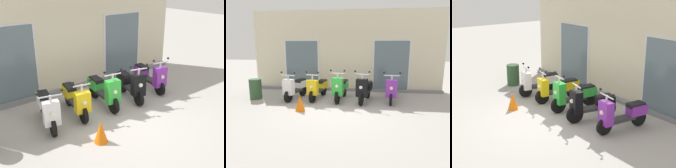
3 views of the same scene
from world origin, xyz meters
TOP-DOWN VIEW (x-y plane):
  - ground_plane at (0.00, 0.00)m, footprint 40.00×40.00m
  - storefront_facade at (0.00, 2.92)m, footprint 8.57×0.50m
  - scooter_white at (-1.79, 1.01)m, footprint 0.72×1.48m
  - scooter_yellow at (-0.92, 1.15)m, footprint 0.62×1.59m
  - scooter_green at (-0.02, 1.09)m, footprint 0.59×1.63m
  - scooter_black at (0.89, 0.96)m, footprint 0.71×1.53m
  - scooter_purple at (1.88, 1.14)m, footprint 0.65×1.59m
  - traffic_cone at (-1.18, -0.38)m, footprint 0.32×0.32m
  - trash_bin at (-3.37, 0.88)m, footprint 0.46×0.46m

SIDE VIEW (x-z plane):
  - ground_plane at x=0.00m, z-range 0.00..0.00m
  - traffic_cone at x=-1.18m, z-range 0.00..0.52m
  - trash_bin at x=-3.37m, z-range 0.00..0.78m
  - scooter_yellow at x=-0.92m, z-range -0.13..1.02m
  - scooter_white at x=-1.79m, z-range -0.10..1.04m
  - scooter_purple at x=1.88m, z-range -0.12..1.07m
  - scooter_green at x=-0.02m, z-range -0.14..1.10m
  - scooter_black at x=0.89m, z-range -0.13..1.10m
  - storefront_facade at x=0.00m, z-range -0.07..3.54m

